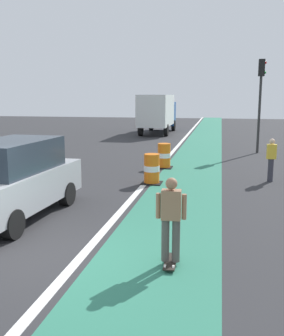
# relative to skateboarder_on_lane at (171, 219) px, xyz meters

# --- Properties ---
(ground_plane) EXTENTS (100.00, 100.00, 0.00)m
(ground_plane) POSITION_rel_skateboarder_on_lane_xyz_m (-2.69, -0.10, -0.91)
(ground_plane) COLOR #2D2D30
(bike_lane_strip) EXTENTS (2.50, 80.00, 0.01)m
(bike_lane_strip) POSITION_rel_skateboarder_on_lane_xyz_m (-0.29, 11.90, -0.91)
(bike_lane_strip) COLOR #2D755B
(bike_lane_strip) RESTS_ON ground
(lane_divider_stripe) EXTENTS (0.20, 80.00, 0.01)m
(lane_divider_stripe) POSITION_rel_skateboarder_on_lane_xyz_m (-1.79, 11.90, -0.91)
(lane_divider_stripe) COLOR silver
(lane_divider_stripe) RESTS_ON ground
(skateboarder_on_lane) EXTENTS (0.57, 0.81, 1.69)m
(skateboarder_on_lane) POSITION_rel_skateboarder_on_lane_xyz_m (0.00, 0.00, 0.00)
(skateboarder_on_lane) COLOR black
(skateboarder_on_lane) RESTS_ON ground
(parked_suv_nearest) EXTENTS (2.10, 4.69, 2.04)m
(parked_suv_nearest) POSITION_rel_skateboarder_on_lane_xyz_m (-4.39, 2.16, 0.12)
(parked_suv_nearest) COLOR #9EA0A5
(parked_suv_nearest) RESTS_ON ground
(traffic_barrel_front) EXTENTS (0.73, 0.73, 1.09)m
(traffic_barrel_front) POSITION_rel_skateboarder_on_lane_xyz_m (-1.55, 6.86, -0.38)
(traffic_barrel_front) COLOR orange
(traffic_barrel_front) RESTS_ON ground
(traffic_barrel_mid) EXTENTS (0.73, 0.73, 1.09)m
(traffic_barrel_mid) POSITION_rel_skateboarder_on_lane_xyz_m (-1.56, 10.10, -0.38)
(traffic_barrel_mid) COLOR orange
(traffic_barrel_mid) RESTS_ON ground
(delivery_truck_down_block) EXTENTS (2.38, 7.61, 3.23)m
(delivery_truck_down_block) POSITION_rel_skateboarder_on_lane_xyz_m (-4.39, 26.13, 0.94)
(delivery_truck_down_block) COLOR silver
(delivery_truck_down_block) RESTS_ON ground
(traffic_light_corner) EXTENTS (0.41, 0.32, 5.10)m
(traffic_light_corner) POSITION_rel_skateboarder_on_lane_xyz_m (2.92, 15.72, 2.59)
(traffic_light_corner) COLOR #2D2D2D
(traffic_light_corner) RESTS_ON ground
(pedestrian_crossing) EXTENTS (0.34, 0.20, 1.61)m
(pedestrian_crossing) POSITION_rel_skateboarder_on_lane_xyz_m (2.73, 8.06, -0.05)
(pedestrian_crossing) COLOR #33333D
(pedestrian_crossing) RESTS_ON ground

